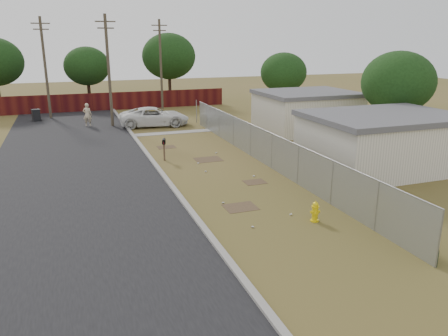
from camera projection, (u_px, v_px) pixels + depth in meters
name	position (u px, v px, depth m)	size (l,w,h in m)	color
ground	(220.00, 174.00, 23.77)	(120.00, 120.00, 0.00)	brown
street	(83.00, 150.00, 28.83)	(15.10, 60.00, 0.12)	black
chainlink_fence	(264.00, 150.00, 25.49)	(0.10, 27.06, 2.02)	gray
privacy_fence	(82.00, 103.00, 44.12)	(30.00, 0.12, 1.80)	#4C1410
utility_poles	(107.00, 66.00, 39.90)	(12.60, 8.24, 9.00)	brown
houses	(340.00, 124.00, 29.32)	(9.30, 17.24, 3.10)	silver
horizon_trees	(150.00, 64.00, 43.99)	(33.32, 31.94, 7.78)	#352117
fire_hydrant	(315.00, 212.00, 17.43)	(0.40, 0.41, 0.86)	yellow
mailbox	(164.00, 143.00, 26.09)	(0.33, 0.59, 1.34)	brown
pickup_truck	(154.00, 117.00, 36.67)	(2.65, 5.74, 1.60)	silver
pedestrian	(87.00, 115.00, 36.57)	(0.71, 0.46, 1.94)	#C4B190
trash_bin	(36.00, 115.00, 38.94)	(0.85, 0.84, 1.07)	black
scattered_litter	(231.00, 182.00, 22.20)	(3.00, 11.52, 0.07)	silver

